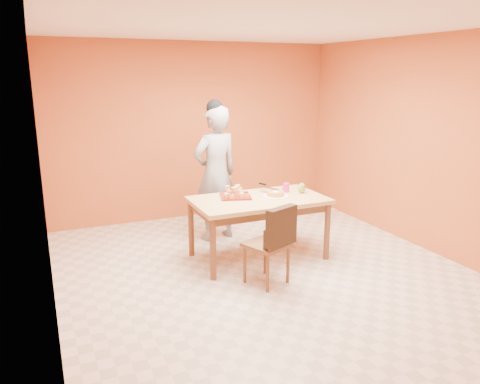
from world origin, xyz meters
name	(u,v)px	position (x,y,z in m)	size (l,w,h in m)	color
floor	(266,273)	(0.00, 0.00, 0.00)	(5.00, 5.00, 0.00)	silver
ceiling	(269,25)	(0.00, 0.00, 2.70)	(5.00, 5.00, 0.00)	white
wall_back	(194,131)	(0.00, 2.50, 1.35)	(4.50, 4.50, 0.00)	#C15D2C
wall_left	(42,175)	(-2.25, 0.00, 1.35)	(5.00, 5.00, 0.00)	#C15D2C
wall_right	(426,145)	(2.25, 0.00, 1.35)	(5.00, 5.00, 0.00)	#C15D2C
dining_table	(259,206)	(0.13, 0.46, 0.67)	(1.60, 0.90, 0.76)	tan
dining_chair	(268,243)	(-0.11, -0.25, 0.47)	(0.54, 0.60, 0.90)	brown
pastry_pile	(235,191)	(-0.11, 0.63, 0.83)	(0.33, 0.33, 0.11)	#E5A361
person	(216,174)	(-0.10, 1.33, 0.91)	(0.66, 0.44, 1.82)	gray
pastry_platter	(235,196)	(-0.11, 0.63, 0.77)	(0.36, 0.36, 0.02)	maroon
red_dinner_plate	(235,192)	(-0.04, 0.81, 0.77)	(0.23, 0.23, 0.01)	maroon
white_cake_plate	(276,196)	(0.35, 0.45, 0.77)	(0.31, 0.31, 0.01)	white
sponge_cake	(276,194)	(0.35, 0.45, 0.80)	(0.21, 0.21, 0.05)	#C88633
cake_server	(270,188)	(0.36, 0.63, 0.83)	(0.06, 0.29, 0.01)	silver
egg_ornament	(302,188)	(0.74, 0.48, 0.82)	(0.10, 0.08, 0.13)	olive
magenta_glass	(286,188)	(0.58, 0.61, 0.82)	(0.08, 0.08, 0.11)	#CD1E79
checker_tin	(285,188)	(0.64, 0.72, 0.77)	(0.09, 0.09, 0.03)	#311B0D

